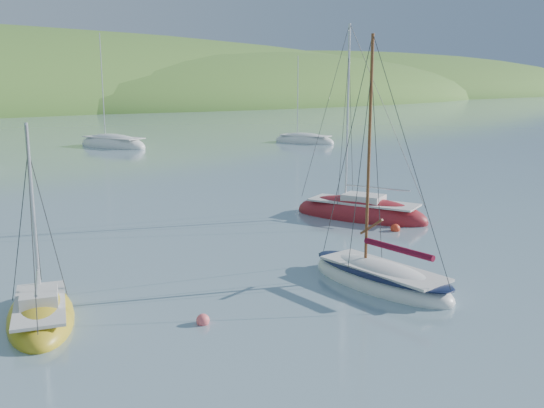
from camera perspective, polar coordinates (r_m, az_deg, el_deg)
ground at (r=20.30m, az=10.24°, el=-11.11°), size 700.00×700.00×0.00m
daysailer_white at (r=23.89m, az=10.17°, el=-6.97°), size 2.76×6.70×10.11m
sloop_red at (r=34.88m, az=8.33°, el=-0.94°), size 5.62×8.31×11.66m
sailboat_yellow at (r=21.58m, az=-20.93°, el=-9.82°), size 3.55×5.70×7.07m
distant_sloop_b at (r=72.52m, az=-14.75°, el=5.39°), size 6.76×10.32×13.90m
distant_sloop_d at (r=74.70m, az=3.05°, el=5.91°), size 5.71×8.41×11.35m
mooring_buoys at (r=25.90m, az=-2.93°, el=-5.55°), size 20.60×9.08×0.50m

